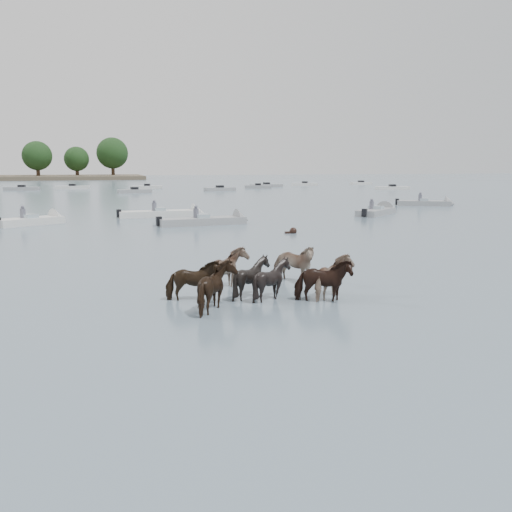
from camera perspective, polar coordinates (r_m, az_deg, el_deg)
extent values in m
plane|color=slate|center=(15.90, -4.16, -5.05)|extent=(400.00, 400.00, 0.00)
imported|color=black|center=(16.28, -6.61, -2.78)|extent=(1.68, 0.91, 1.36)
imported|color=#85695A|center=(17.69, -2.76, -1.58)|extent=(1.63, 1.76, 1.46)
imported|color=black|center=(16.56, -0.46, -2.44)|extent=(1.44, 1.33, 1.40)
imported|color=#7A6352|center=(18.91, 3.91, -0.90)|extent=(1.74, 1.76, 1.43)
imported|color=black|center=(15.07, -3.96, -3.51)|extent=(1.42, 1.61, 1.48)
imported|color=black|center=(16.34, 1.69, -2.66)|extent=(1.46, 1.36, 1.37)
imported|color=black|center=(16.17, 7.02, -2.78)|extent=(1.83, 1.24, 1.42)
imported|color=#7F6856|center=(16.70, 8.26, -2.41)|extent=(1.67, 1.77, 1.41)
sphere|color=black|center=(32.33, 3.90, 2.61)|extent=(0.44, 0.44, 0.44)
cube|color=black|center=(32.25, 3.48, 2.42)|extent=(0.50, 0.22, 0.18)
cube|color=silver|center=(39.82, -22.55, 3.32)|extent=(4.47, 3.63, 0.55)
cone|color=silver|center=(40.79, -19.85, 3.61)|extent=(1.61, 1.83, 1.60)
cube|color=#99ADB7|center=(39.78, -22.58, 3.82)|extent=(1.27, 1.37, 0.35)
cylinder|color=#595966|center=(39.81, -23.17, 4.08)|extent=(0.36, 0.36, 0.70)
sphere|color=#595966|center=(39.78, -23.22, 4.72)|extent=(0.24, 0.24, 0.24)
cube|color=gray|center=(37.06, -5.66, 3.59)|extent=(6.02, 2.25, 0.55)
cone|color=gray|center=(38.02, -1.42, 3.79)|extent=(1.07, 1.69, 1.60)
cube|color=#99ADB7|center=(37.03, -5.67, 4.13)|extent=(0.92, 1.20, 0.35)
cube|color=black|center=(36.30, -10.11, 3.61)|extent=(0.39, 0.39, 0.60)
cylinder|color=#595966|center=(36.94, -6.29, 4.42)|extent=(0.36, 0.36, 0.70)
sphere|color=#595966|center=(36.90, -6.30, 5.12)|extent=(0.24, 0.24, 0.24)
cube|color=silver|center=(43.20, -10.03, 4.33)|extent=(6.25, 1.91, 0.55)
cone|color=silver|center=(43.79, -6.03, 4.49)|extent=(0.98, 1.64, 1.60)
cube|color=#99ADB7|center=(43.17, -10.04, 4.79)|extent=(0.85, 1.16, 0.35)
cube|color=black|center=(42.81, -14.13, 4.34)|extent=(0.37, 0.37, 0.60)
cylinder|color=#595966|center=(43.11, -10.58, 5.04)|extent=(0.36, 0.36, 0.70)
sphere|color=#595966|center=(43.08, -10.60, 5.63)|extent=(0.24, 0.24, 0.24)
cube|color=gray|center=(45.25, 12.41, 4.48)|extent=(4.77, 4.44, 0.55)
cone|color=gray|center=(47.56, 13.45, 4.68)|extent=(1.73, 1.80, 1.60)
cube|color=#99ADB7|center=(45.22, 12.42, 4.92)|extent=(1.34, 1.37, 0.35)
cube|color=black|center=(42.94, 11.26, 4.46)|extent=(0.49, 0.49, 0.60)
cylinder|color=#595966|center=(45.01, 11.98, 5.18)|extent=(0.36, 0.36, 0.70)
sphere|color=#595966|center=(44.98, 12.00, 5.75)|extent=(0.24, 0.24, 0.24)
cube|color=gray|center=(56.88, 17.08, 5.27)|extent=(5.25, 3.74, 0.55)
cone|color=gray|center=(57.21, 19.62, 5.16)|extent=(1.53, 1.83, 1.60)
cube|color=#99ADB7|center=(56.85, 17.10, 5.62)|extent=(1.22, 1.36, 0.35)
cube|color=black|center=(56.65, 14.53, 5.52)|extent=(0.47, 0.47, 0.60)
cylinder|color=#595966|center=(56.62, 16.77, 5.83)|extent=(0.36, 0.36, 0.70)
sphere|color=#595966|center=(56.60, 16.79, 6.28)|extent=(0.24, 0.24, 0.24)
cube|color=gray|center=(94.76, -23.27, 6.46)|extent=(5.49, 2.32, 0.60)
cube|color=black|center=(94.75, -23.29, 6.69)|extent=(1.15, 1.15, 0.50)
cube|color=silver|center=(96.67, -18.62, 6.78)|extent=(5.67, 2.31, 0.60)
cube|color=black|center=(96.66, -18.63, 7.01)|extent=(1.14, 1.14, 0.50)
cube|color=gray|center=(80.54, -12.57, 6.60)|extent=(4.84, 2.15, 0.60)
cube|color=black|center=(80.53, -12.58, 6.87)|extent=(1.13, 1.13, 0.50)
cube|color=silver|center=(94.00, -11.28, 7.03)|extent=(5.12, 2.29, 0.60)
cube|color=black|center=(93.99, -11.29, 7.26)|extent=(1.15, 1.15, 0.50)
cube|color=gray|center=(85.20, -3.79, 6.95)|extent=(5.02, 2.36, 0.60)
cube|color=black|center=(85.18, -3.80, 7.21)|extent=(1.17, 1.17, 0.50)
cube|color=gray|center=(94.49, 0.21, 7.22)|extent=(4.81, 2.67, 0.60)
cube|color=black|center=(94.48, 0.21, 7.45)|extent=(1.23, 1.23, 0.50)
cube|color=gray|center=(99.75, 1.10, 7.34)|extent=(6.00, 1.92, 0.60)
cube|color=black|center=(99.74, 1.10, 7.56)|extent=(1.07, 1.07, 0.50)
cube|color=silver|center=(106.21, 5.10, 7.44)|extent=(5.05, 2.44, 0.60)
cube|color=black|center=(106.20, 5.10, 7.64)|extent=(1.18, 1.18, 0.50)
cube|color=silver|center=(92.03, 14.05, 6.88)|extent=(5.57, 2.73, 0.60)
cube|color=black|center=(92.02, 14.06, 7.12)|extent=(1.21, 1.21, 0.50)
cube|color=silver|center=(113.11, 10.91, 7.43)|extent=(4.29, 1.75, 0.60)
cube|color=black|center=(113.10, 10.91, 7.62)|extent=(1.06, 1.06, 0.50)
cylinder|color=#382619|center=(162.84, -21.80, 8.06)|extent=(1.00, 1.00, 3.56)
sphere|color=black|center=(162.84, -21.90, 9.70)|extent=(7.92, 7.92, 7.92)
cylinder|color=#382619|center=(167.04, -18.16, 8.21)|extent=(1.00, 1.00, 3.14)
sphere|color=black|center=(167.03, -18.24, 9.61)|extent=(6.97, 6.97, 6.97)
cylinder|color=#382619|center=(169.13, -14.70, 8.54)|extent=(1.00, 1.00, 4.10)
sphere|color=black|center=(169.15, -14.78, 10.36)|extent=(9.11, 9.11, 9.11)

